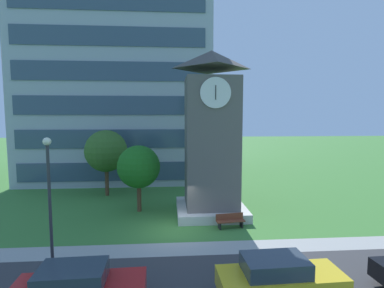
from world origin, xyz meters
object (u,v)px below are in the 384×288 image
at_px(street_lamp, 49,189).
at_px(tree_streetside, 139,167).
at_px(clock_tower, 211,142).
at_px(park_bench, 230,221).
at_px(tree_by_building, 155,147).
at_px(tree_near_tower, 106,151).
at_px(parked_car_yellow, 279,278).

relative_size(street_lamp, tree_streetside, 1.24).
relative_size(clock_tower, park_bench, 6.22).
height_order(tree_by_building, tree_near_tower, tree_by_building).
relative_size(clock_tower, tree_streetside, 2.35).
height_order(street_lamp, tree_streetside, street_lamp).
xyz_separation_m(street_lamp, parked_car_yellow, (9.52, -2.96, -2.89)).
distance_m(tree_streetside, tree_near_tower, 5.72).
bearing_deg(tree_by_building, park_bench, -68.03).
xyz_separation_m(clock_tower, park_bench, (0.83, -2.87, -4.72)).
distance_m(tree_near_tower, parked_car_yellow, 18.72).
bearing_deg(clock_tower, tree_near_tower, 147.10).
distance_m(park_bench, street_lamp, 10.68).
xyz_separation_m(street_lamp, tree_by_building, (3.80, 17.69, 0.01)).
bearing_deg(street_lamp, park_bench, 25.76).
relative_size(clock_tower, street_lamp, 1.89).
distance_m(park_bench, tree_near_tower, 12.99).
bearing_deg(tree_streetside, street_lamp, -110.99).
bearing_deg(tree_streetside, tree_by_building, 85.95).
relative_size(tree_streetside, tree_near_tower, 0.84).
xyz_separation_m(park_bench, street_lamp, (-9.15, -4.42, 3.29)).
distance_m(street_lamp, tree_near_tower, 12.77).
height_order(clock_tower, park_bench, clock_tower).
bearing_deg(clock_tower, park_bench, -73.84).
relative_size(tree_streetside, parked_car_yellow, 1.01).
height_order(clock_tower, street_lamp, clock_tower).
distance_m(street_lamp, tree_streetside, 8.72).
distance_m(clock_tower, tree_streetside, 5.59).
xyz_separation_m(tree_streetside, tree_by_building, (0.68, 9.56, 0.46)).
bearing_deg(tree_by_building, tree_near_tower, -128.83).
bearing_deg(tree_by_building, clock_tower, -66.50).
xyz_separation_m(tree_by_building, tree_near_tower, (-3.96, -4.92, 0.17)).
bearing_deg(tree_streetside, tree_near_tower, 125.25).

